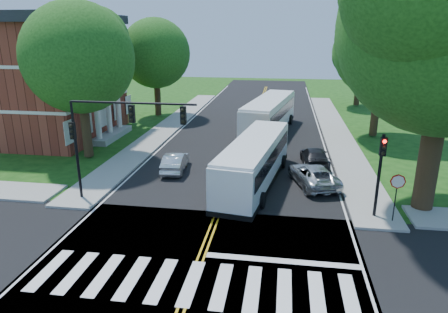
% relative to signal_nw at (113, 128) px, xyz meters
% --- Properties ---
extents(ground, '(140.00, 140.00, 0.00)m').
position_rel_signal_nw_xyz_m(ground, '(5.86, -6.43, -4.38)').
color(ground, '#133F0F').
rests_on(ground, ground).
extents(road, '(14.00, 96.00, 0.01)m').
position_rel_signal_nw_xyz_m(road, '(5.86, 11.57, -4.37)').
color(road, black).
rests_on(road, ground).
extents(cross_road, '(60.00, 12.00, 0.01)m').
position_rel_signal_nw_xyz_m(cross_road, '(5.86, -6.43, -4.37)').
color(cross_road, black).
rests_on(cross_road, ground).
extents(center_line, '(0.36, 70.00, 0.01)m').
position_rel_signal_nw_xyz_m(center_line, '(5.86, 15.57, -4.36)').
color(center_line, gold).
rests_on(center_line, road).
extents(edge_line_w, '(0.12, 70.00, 0.01)m').
position_rel_signal_nw_xyz_m(edge_line_w, '(-0.94, 15.57, -4.36)').
color(edge_line_w, silver).
rests_on(edge_line_w, road).
extents(edge_line_e, '(0.12, 70.00, 0.01)m').
position_rel_signal_nw_xyz_m(edge_line_e, '(12.66, 15.57, -4.36)').
color(edge_line_e, silver).
rests_on(edge_line_e, road).
extents(crosswalk, '(12.60, 3.00, 0.01)m').
position_rel_signal_nw_xyz_m(crosswalk, '(5.86, -6.93, -4.36)').
color(crosswalk, silver).
rests_on(crosswalk, road).
extents(stop_bar, '(6.60, 0.40, 0.01)m').
position_rel_signal_nw_xyz_m(stop_bar, '(9.36, -4.83, -4.36)').
color(stop_bar, silver).
rests_on(stop_bar, road).
extents(sidewalk_nw, '(2.60, 40.00, 0.15)m').
position_rel_signal_nw_xyz_m(sidewalk_nw, '(-2.44, 18.57, -4.30)').
color(sidewalk_nw, gray).
rests_on(sidewalk_nw, ground).
extents(sidewalk_ne, '(2.60, 40.00, 0.15)m').
position_rel_signal_nw_xyz_m(sidewalk_ne, '(14.16, 18.57, -4.30)').
color(sidewalk_ne, gray).
rests_on(sidewalk_ne, ground).
extents(tree_west_near, '(8.00, 8.00, 11.40)m').
position_rel_signal_nw_xyz_m(tree_west_near, '(-5.64, 7.57, 3.15)').
color(tree_west_near, '#312013').
rests_on(tree_west_near, ground).
extents(tree_west_far, '(7.60, 7.60, 10.67)m').
position_rel_signal_nw_xyz_m(tree_west_far, '(-5.14, 23.57, 2.62)').
color(tree_west_far, '#312013').
rests_on(tree_west_far, ground).
extents(tree_east_mid, '(8.40, 8.40, 11.93)m').
position_rel_signal_nw_xyz_m(tree_east_mid, '(17.36, 17.57, 3.48)').
color(tree_east_mid, '#312013').
rests_on(tree_east_mid, ground).
extents(tree_east_far, '(7.20, 7.20, 10.34)m').
position_rel_signal_nw_xyz_m(tree_east_far, '(18.36, 33.57, 2.48)').
color(tree_east_far, '#312013').
rests_on(tree_east_far, ground).
extents(brick_building, '(20.00, 13.00, 10.80)m').
position_rel_signal_nw_xyz_m(brick_building, '(-16.10, 13.57, 1.04)').
color(brick_building, maroon).
rests_on(brick_building, ground).
extents(signal_nw, '(7.15, 0.46, 5.66)m').
position_rel_signal_nw_xyz_m(signal_nw, '(0.00, 0.00, 0.00)').
color(signal_nw, black).
rests_on(signal_nw, ground).
extents(signal_ne, '(0.30, 0.46, 4.40)m').
position_rel_signal_nw_xyz_m(signal_ne, '(14.06, 0.01, -1.41)').
color(signal_ne, black).
rests_on(signal_ne, ground).
extents(stop_sign, '(0.76, 0.08, 2.53)m').
position_rel_signal_nw_xyz_m(stop_sign, '(14.86, -0.45, -2.35)').
color(stop_sign, black).
rests_on(stop_sign, ground).
extents(bus_lead, '(4.15, 11.61, 2.94)m').
position_rel_signal_nw_xyz_m(bus_lead, '(7.43, 4.01, -2.82)').
color(bus_lead, silver).
rests_on(bus_lead, road).
extents(bus_follow, '(4.87, 12.86, 3.26)m').
position_rel_signal_nw_xyz_m(bus_follow, '(7.75, 17.78, -2.65)').
color(bus_follow, silver).
rests_on(bus_follow, road).
extents(hatchback, '(1.66, 4.01, 1.29)m').
position_rel_signal_nw_xyz_m(hatchback, '(1.78, 5.64, -3.72)').
color(hatchback, silver).
rests_on(hatchback, road).
extents(suv, '(3.52, 5.24, 1.33)m').
position_rel_signal_nw_xyz_m(suv, '(11.14, 4.38, -3.70)').
color(suv, '#B7BABE').
rests_on(suv, road).
extents(dark_sedan, '(2.07, 4.64, 1.32)m').
position_rel_signal_nw_xyz_m(dark_sedan, '(11.48, 8.27, -3.71)').
color(dark_sedan, black).
rests_on(dark_sedan, road).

